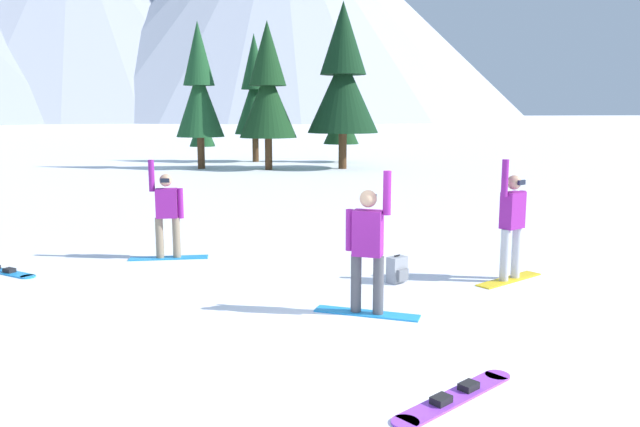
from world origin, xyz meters
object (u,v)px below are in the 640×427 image
(snowboarder_foreground, at_px, (368,247))
(pine_tree_short, at_px, (343,79))
(pine_tree_leaning, at_px, (202,123))
(backpack_grey, at_px, (397,270))
(pine_tree_tall, at_px, (255,93))
(pine_tree_broad, at_px, (341,117))
(loose_snowboard_near_left, at_px, (2,271))
(snowboarder_midground, at_px, (512,223))
(pine_tree_young, at_px, (268,89))
(pine_tree_twin, at_px, (199,89))
(loose_snowboard_far_spare, at_px, (455,396))
(snowboarder_background, at_px, (167,213))

(snowboarder_foreground, bearing_deg, pine_tree_short, 70.93)
(pine_tree_leaning, bearing_deg, backpack_grey, -90.36)
(backpack_grey, height_order, pine_tree_tall, pine_tree_tall)
(snowboarder_foreground, height_order, pine_tree_broad, pine_tree_broad)
(loose_snowboard_near_left, distance_m, backpack_grey, 6.99)
(snowboarder_midground, height_order, pine_tree_broad, pine_tree_broad)
(pine_tree_young, relative_size, pine_tree_twin, 0.99)
(snowboarder_midground, relative_size, pine_tree_tall, 0.29)
(loose_snowboard_far_spare, xyz_separation_m, pine_tree_leaning, (1.41, 30.29, 2.19))
(pine_tree_short, bearing_deg, pine_tree_young, 170.34)
(pine_tree_broad, height_order, pine_tree_twin, pine_tree_twin)
(loose_snowboard_near_left, height_order, pine_tree_leaning, pine_tree_leaning)
(pine_tree_leaning, xyz_separation_m, pine_tree_young, (2.50, -5.57, 1.67))
(snowboarder_foreground, height_order, snowboarder_background, snowboarder_foreground)
(pine_tree_twin, bearing_deg, loose_snowboard_near_left, -107.11)
(pine_tree_short, xyz_separation_m, pine_tree_twin, (-6.72, 2.20, -0.51))
(loose_snowboard_far_spare, xyz_separation_m, pine_tree_twin, (0.83, 26.30, 3.89))
(backpack_grey, height_order, pine_tree_young, pine_tree_young)
(snowboarder_foreground, relative_size, loose_snowboard_near_left, 1.39)
(pine_tree_twin, bearing_deg, pine_tree_young, -27.15)
(snowboarder_foreground, height_order, pine_tree_short, pine_tree_short)
(pine_tree_short, relative_size, pine_tree_twin, 1.13)
(snowboarder_midground, bearing_deg, loose_snowboard_far_spare, -130.87)
(snowboarder_foreground, bearing_deg, backpack_grey, 51.10)
(snowboarder_background, bearing_deg, pine_tree_short, 60.21)
(pine_tree_young, bearing_deg, backpack_grey, -97.35)
(pine_tree_tall, relative_size, pine_tree_short, 0.88)
(snowboarder_foreground, height_order, pine_tree_tall, pine_tree_tall)
(pine_tree_tall, bearing_deg, pine_tree_broad, -21.12)
(pine_tree_short, bearing_deg, snowboarder_background, -119.79)
(snowboarder_background, bearing_deg, pine_tree_broad, 62.12)
(pine_tree_young, bearing_deg, snowboarder_midground, -92.17)
(snowboarder_midground, xyz_separation_m, backpack_grey, (-1.86, 0.45, -0.77))
(loose_snowboard_near_left, relative_size, pine_tree_short, 0.18)
(loose_snowboard_far_spare, height_order, pine_tree_tall, pine_tree_tall)
(snowboarder_midground, xyz_separation_m, snowboarder_background, (-5.36, 3.39, -0.08))
(loose_snowboard_near_left, distance_m, pine_tree_twin, 20.71)
(snowboarder_midground, relative_size, loose_snowboard_far_spare, 1.18)
(pine_tree_leaning, distance_m, pine_tree_young, 6.33)
(pine_tree_tall, bearing_deg, loose_snowboard_far_spare, -98.29)
(snowboarder_foreground, bearing_deg, pine_tree_broad, 70.98)
(snowboarder_background, distance_m, loose_snowboard_far_spare, 7.39)
(loose_snowboard_near_left, relative_size, backpack_grey, 3.09)
(snowboarder_midground, bearing_deg, snowboarder_foreground, -162.92)
(snowboarder_background, distance_m, pine_tree_twin, 19.79)
(loose_snowboard_near_left, height_order, pine_tree_twin, pine_tree_twin)
(snowboarder_background, bearing_deg, pine_tree_young, 70.85)
(pine_tree_short, height_order, pine_tree_young, pine_tree_short)
(snowboarder_midground, distance_m, backpack_grey, 2.07)
(pine_tree_tall, height_order, pine_tree_twin, pine_tree_twin)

